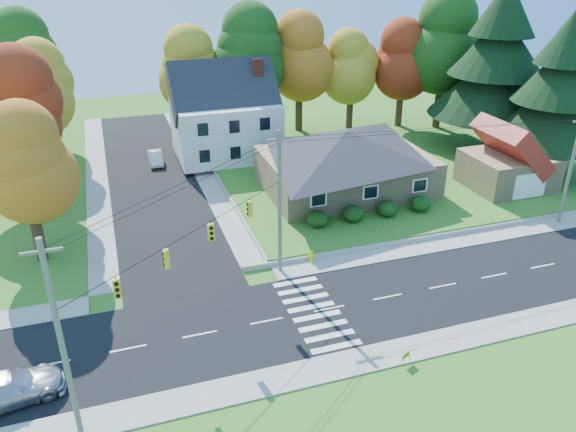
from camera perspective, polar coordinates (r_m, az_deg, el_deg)
name	(u,v)px	position (r m, az deg, el deg)	size (l,w,h in m)	color
ground	(329,309)	(34.97, 4.21, -9.38)	(120.00, 120.00, 0.00)	#3D7923
road_main	(329,309)	(34.96, 4.21, -9.37)	(90.00, 8.00, 0.02)	black
road_cross	(151,175)	(56.06, -13.74, 4.03)	(8.00, 44.00, 0.02)	black
sidewalk_north	(302,268)	(38.84, 1.41, -5.32)	(90.00, 2.00, 0.08)	#9C9A90
sidewalk_south	(365,360)	(31.36, 7.79, -14.26)	(90.00, 2.00, 0.08)	#9C9A90
lawn	(370,166)	(56.76, 8.36, 5.04)	(30.00, 30.00, 0.50)	#3D7923
ranch_house	(346,159)	(49.44, 5.90, 5.74)	(14.60, 10.60, 5.40)	tan
colonial_house	(225,117)	(57.56, -6.37, 10.00)	(10.40, 8.40, 9.60)	silver
garage	(509,161)	(53.63, 21.54, 5.18)	(7.30, 6.30, 4.60)	tan
hedge_row	(371,211)	(44.90, 8.38, 0.51)	(10.70, 1.70, 1.27)	#163A10
traffic_infrastructure	(321,225)	(33.34, 3.38, -0.90)	(38.10, 10.66, 10.00)	#666059
tree_lot_0	(192,69)	(62.09, -9.70, 14.49)	(6.72, 6.72, 12.51)	#3F2A19
tree_lot_1	(249,55)	(62.10, -3.96, 16.01)	(7.84, 7.84, 14.60)	#3F2A19
tree_lot_2	(299,56)	(64.89, 1.16, 15.90)	(7.28, 7.28, 13.56)	#3F2A19
tree_lot_3	(352,67)	(66.45, 6.50, 14.84)	(6.16, 6.16, 11.47)	#3F2A19
tree_lot_4	(403,59)	(68.17, 11.65, 15.33)	(6.72, 6.72, 12.51)	#3F2A19
tree_lot_5	(445,42)	(68.26, 15.70, 16.61)	(8.40, 8.40, 15.64)	#3F2A19
conifer_east_a	(497,63)	(62.59, 20.45, 14.39)	(12.80, 12.80, 16.96)	#3F2A19
conifer_east_b	(560,90)	(57.55, 25.92, 11.41)	(11.20, 11.20, 14.84)	#3F2A19
tree_west_0	(23,165)	(40.75, -25.36, 4.72)	(6.16, 6.16, 11.47)	#3F2A19
tree_west_1	(17,108)	(50.05, -25.85, 9.80)	(7.28, 7.28, 13.56)	#3F2A19
tree_west_2	(40,88)	(59.77, -23.91, 11.78)	(6.72, 6.72, 12.51)	#3F2A19
tree_west_3	(22,61)	(67.56, -25.44, 14.05)	(7.84, 7.84, 14.60)	#3F2A19
silver_sedan	(7,389)	(31.41, -26.64, -15.45)	(2.17, 5.35, 1.55)	#ADADBB
white_car	(155,158)	(58.85, -13.31, 5.79)	(1.34, 3.83, 1.26)	silver
fire_hydrant	(311,256)	(39.43, 2.39, -4.13)	(0.53, 0.41, 0.93)	#D4D60B
yard_sign	(406,355)	(31.22, 11.92, -13.67)	(0.57, 0.28, 0.77)	black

